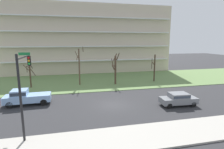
{
  "coord_description": "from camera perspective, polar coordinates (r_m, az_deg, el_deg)",
  "views": [
    {
      "loc": [
        -4.85,
        -20.72,
        7.82
      ],
      "look_at": [
        1.26,
        6.0,
        2.69
      ],
      "focal_mm": 28.86,
      "sensor_mm": 36.0,
      "label": 1
    }
  ],
  "objects": [
    {
      "name": "grass_lawn_strip",
      "position": [
        35.91,
        -4.81,
        -1.95
      ],
      "size": [
        80.0,
        16.0,
        0.08
      ],
      "primitive_type": "cube",
      "color": "#66844C",
      "rests_on": "ground"
    },
    {
      "name": "traffic_signal_mast",
      "position": [
        16.22,
        -26.2,
        -1.87
      ],
      "size": [
        0.9,
        4.28,
        6.9
      ],
      "color": "black",
      "rests_on": "ground"
    },
    {
      "name": "tree_right",
      "position": [
        35.6,
        13.23,
        2.13
      ],
      "size": [
        0.91,
        1.27,
        5.27
      ],
      "color": "#423023",
      "rests_on": "ground"
    },
    {
      "name": "apartment_building",
      "position": [
        48.31,
        -7.25,
        10.98
      ],
      "size": [
        40.43,
        11.65,
        16.41
      ],
      "color": "beige",
      "rests_on": "ground"
    },
    {
      "name": "tree_center",
      "position": [
        32.26,
        1.03,
        1.91
      ],
      "size": [
        1.38,
        1.35,
        5.77
      ],
      "color": "#4C3828",
      "rests_on": "ground"
    },
    {
      "name": "sedan_gray_near_left",
      "position": [
        23.62,
        20.29,
        -7.18
      ],
      "size": [
        4.5,
        2.05,
        1.57
      ],
      "rotation": [
        0.0,
        0.0,
        -0.06
      ],
      "color": "slate",
      "rests_on": "ground"
    },
    {
      "name": "tree_left",
      "position": [
        32.31,
        -10.32,
        2.8
      ],
      "size": [
        1.57,
        1.52,
        6.87
      ],
      "color": "brown",
      "rests_on": "ground"
    },
    {
      "name": "ground",
      "position": [
        22.67,
        0.28,
        -9.57
      ],
      "size": [
        160.0,
        160.0,
        0.0
      ],
      "primitive_type": "plane",
      "color": "#2D2D30"
    },
    {
      "name": "sidewalk_curb_near",
      "position": [
        15.66,
        7.34,
        -19.12
      ],
      "size": [
        80.0,
        4.0,
        0.15
      ],
      "primitive_type": "cube",
      "color": "#ADA89E",
      "rests_on": "ground"
    },
    {
      "name": "pickup_blue_center_left",
      "position": [
        24.84,
        -25.65,
        -6.37
      ],
      "size": [
        5.47,
        2.18,
        1.95
      ],
      "rotation": [
        0.0,
        0.0,
        3.18
      ],
      "color": "#8CB2E0",
      "rests_on": "ground"
    },
    {
      "name": "tree_far_left",
      "position": [
        32.93,
        -24.51,
        -0.08
      ],
      "size": [
        1.76,
        1.35,
        4.02
      ],
      "color": "#4C3828",
      "rests_on": "ground"
    }
  ]
}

